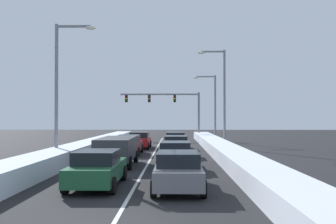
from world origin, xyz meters
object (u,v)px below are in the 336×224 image
at_px(sedan_green_center_lane_nearest, 97,168).
at_px(sedan_red_center_lane_fourth, 140,140).
at_px(sedan_navy_right_lane_second, 175,155).
at_px(traffic_light_gantry, 171,104).
at_px(sedan_maroon_center_lane_third, 129,145).
at_px(street_lamp_right_near, 221,90).
at_px(suv_charcoal_center_lane_second, 117,149).
at_px(sedan_white_right_lane_fourth, 175,140).
at_px(sedan_tan_right_lane_third, 176,146).
at_px(street_lamp_right_mid, 212,102).
at_px(sedan_gray_right_lane_nearest, 178,170).
at_px(street_lamp_left_mid, 62,80).

bearing_deg(sedan_green_center_lane_nearest, sedan_red_center_lane_fourth, 90.12).
distance_m(sedan_navy_right_lane_second, traffic_light_gantry, 28.29).
bearing_deg(sedan_maroon_center_lane_third, street_lamp_right_near, 38.46).
distance_m(sedan_green_center_lane_nearest, suv_charcoal_center_lane_second, 6.58).
relative_size(sedan_white_right_lane_fourth, sedan_green_center_lane_nearest, 1.00).
xyz_separation_m(sedan_tan_right_lane_third, street_lamp_right_mid, (4.28, 15.48, 3.93)).
relative_size(sedan_gray_right_lane_nearest, street_lamp_right_mid, 0.58).
bearing_deg(street_lamp_left_mid, sedan_maroon_center_lane_third, 53.37).
distance_m(sedan_maroon_center_lane_third, street_lamp_right_mid, 16.84).
bearing_deg(sedan_white_right_lane_fourth, sedan_green_center_lane_nearest, -100.07).
distance_m(sedan_tan_right_lane_third, street_lamp_right_near, 9.86).
height_order(sedan_green_center_lane_nearest, suv_charcoal_center_lane_second, suv_charcoal_center_lane_second).
height_order(sedan_tan_right_lane_third, traffic_light_gantry, traffic_light_gantry).
xyz_separation_m(sedan_maroon_center_lane_third, traffic_light_gantry, (3.09, 20.29, 3.96)).
relative_size(sedan_white_right_lane_fourth, suv_charcoal_center_lane_second, 0.92).
distance_m(sedan_green_center_lane_nearest, street_lamp_right_near, 21.56).
relative_size(sedan_navy_right_lane_second, street_lamp_right_near, 0.48).
distance_m(sedan_white_right_lane_fourth, sedan_green_center_lane_nearest, 18.85).
bearing_deg(sedan_gray_right_lane_nearest, street_lamp_left_mid, 130.11).
height_order(traffic_light_gantry, street_lamp_left_mid, street_lamp_left_mid).
height_order(sedan_tan_right_lane_third, sedan_maroon_center_lane_third, same).
bearing_deg(sedan_maroon_center_lane_third, sedan_white_right_lane_fourth, 55.44).
bearing_deg(sedan_navy_right_lane_second, street_lamp_right_near, 72.65).
bearing_deg(street_lamp_left_mid, sedan_gray_right_lane_nearest, -49.89).
xyz_separation_m(sedan_white_right_lane_fourth, suv_charcoal_center_lane_second, (-3.52, -11.99, 0.25)).
bearing_deg(street_lamp_right_near, sedan_red_center_lane_fourth, -175.01).
relative_size(sedan_gray_right_lane_nearest, street_lamp_right_near, 0.48).
bearing_deg(traffic_light_gantry, street_lamp_right_near, -70.64).
bearing_deg(street_lamp_right_near, street_lamp_left_mid, -135.90).
distance_m(suv_charcoal_center_lane_second, traffic_light_gantry, 27.38).
bearing_deg(traffic_light_gantry, sedan_tan_right_lane_third, -88.45).
bearing_deg(suv_charcoal_center_lane_second, street_lamp_right_near, 58.91).
bearing_deg(sedan_red_center_lane_fourth, sedan_navy_right_lane_second, -76.25).
bearing_deg(street_lamp_right_near, suv_charcoal_center_lane_second, -121.09).
distance_m(sedan_maroon_center_lane_third, sedan_red_center_lane_fourth, 5.69).
relative_size(sedan_gray_right_lane_nearest, sedan_red_center_lane_fourth, 1.00).
xyz_separation_m(sedan_green_center_lane_nearest, street_lamp_right_near, (7.63, 19.61, 4.71)).
bearing_deg(sedan_green_center_lane_nearest, suv_charcoal_center_lane_second, 91.95).
relative_size(sedan_tan_right_lane_third, traffic_light_gantry, 0.42).
height_order(sedan_navy_right_lane_second, sedan_maroon_center_lane_third, same).
bearing_deg(suv_charcoal_center_lane_second, traffic_light_gantry, 83.74).
distance_m(sedan_gray_right_lane_nearest, sedan_tan_right_lane_third, 12.64).
relative_size(sedan_navy_right_lane_second, traffic_light_gantry, 0.42).
bearing_deg(sedan_tan_right_lane_third, sedan_green_center_lane_nearest, -105.34).
height_order(street_lamp_right_mid, street_lamp_left_mid, street_lamp_left_mid).
distance_m(sedan_navy_right_lane_second, sedan_green_center_lane_nearest, 6.41).
xyz_separation_m(sedan_gray_right_lane_nearest, sedan_maroon_center_lane_third, (-3.70, 13.80, 0.00)).
bearing_deg(street_lamp_right_mid, street_lamp_left_mid, -121.13).
bearing_deg(sedan_gray_right_lane_nearest, sedan_white_right_lane_fourth, 90.15).
distance_m(sedan_green_center_lane_nearest, street_lamp_right_mid, 28.87).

